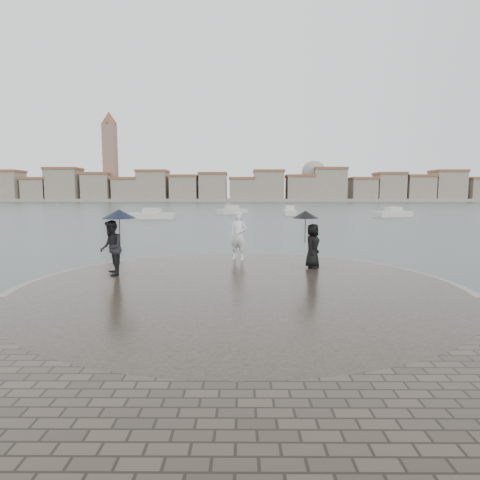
{
  "coord_description": "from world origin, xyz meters",
  "views": [
    {
      "loc": [
        0.06,
        -7.57,
        2.85
      ],
      "look_at": [
        0.0,
        4.8,
        1.45
      ],
      "focal_mm": 30.0,
      "sensor_mm": 36.0,
      "label": 1
    }
  ],
  "objects": [
    {
      "name": "visitor_right",
      "position": [
        2.4,
        6.02,
        1.43
      ],
      "size": [
        1.09,
        1.0,
        1.95
      ],
      "color": "black",
      "rests_on": "quay_tip"
    },
    {
      "name": "ground",
      "position": [
        0.0,
        0.0,
        0.0
      ],
      "size": [
        400.0,
        400.0,
        0.0
      ],
      "primitive_type": "plane",
      "color": "#2B3835",
      "rests_on": "ground"
    },
    {
      "name": "visitor_left",
      "position": [
        -3.92,
        4.7,
        1.48
      ],
      "size": [
        1.23,
        1.13,
        2.04
      ],
      "color": "black",
      "rests_on": "quay_tip"
    },
    {
      "name": "kerb_ring",
      "position": [
        0.0,
        3.5,
        0.16
      ],
      "size": [
        12.5,
        12.5,
        0.32
      ],
      "primitive_type": "cylinder",
      "color": "gray",
      "rests_on": "ground"
    },
    {
      "name": "quay_tip",
      "position": [
        0.0,
        3.5,
        0.18
      ],
      "size": [
        11.9,
        11.9,
        0.36
      ],
      "primitive_type": "cylinder",
      "color": "#2D261E",
      "rests_on": "ground"
    },
    {
      "name": "boats",
      "position": [
        3.6,
        46.51,
        0.38
      ],
      "size": [
        35.9,
        15.78,
        1.5
      ],
      "color": "beige",
      "rests_on": "ground"
    },
    {
      "name": "far_skyline",
      "position": [
        -6.29,
        160.71,
        5.61
      ],
      "size": [
        260.0,
        20.0,
        37.0
      ],
      "color": "gray",
      "rests_on": "ground"
    },
    {
      "name": "statue",
      "position": [
        -0.07,
        7.66,
        1.29
      ],
      "size": [
        0.78,
        0.64,
        1.86
      ],
      "primitive_type": "imported",
      "rotation": [
        0.0,
        0.0,
        -0.32
      ],
      "color": "silver",
      "rests_on": "quay_tip"
    }
  ]
}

